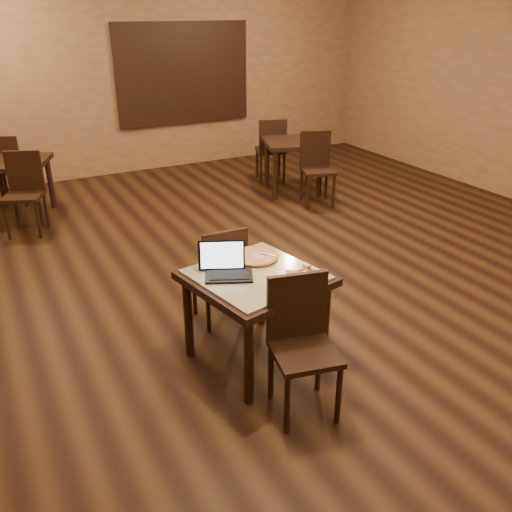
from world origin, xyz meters
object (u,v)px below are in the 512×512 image
other_table_b (15,170)px  other_table_b_chair_near (24,188)px  chair_main_near (301,337)px  other_table_a (293,149)px  laptop (225,266)px  other_table_b_chair_far (8,166)px  chair_main_far (222,270)px  other_table_a_chair_near (317,164)px  other_table_a_chair_far (272,147)px  pizza_pan (255,258)px  tiled_table (256,286)px

other_table_b → other_table_b_chair_near: size_ratio=1.08×
chair_main_near → other_table_a: (2.52, 4.18, 0.09)m
laptop → other_table_b_chair_far: laptop is taller
chair_main_near → chair_main_far: chair_main_near is taller
other_table_a → other_table_b_chair_far: 4.06m
other_table_a_chair_near → other_table_a_chair_far: size_ratio=1.00×
pizza_pan → other_table_a_chair_near: 3.68m
other_table_a_chair_far → other_table_b_chair_near: bearing=25.0°
other_table_a_chair_far → chair_main_near: bearing=81.3°
other_table_a_chair_near → pizza_pan: bearing=-112.9°
chair_main_near → other_table_b: 5.12m
chair_main_near → other_table_a_chair_far: bearing=75.2°
other_table_b_chair_near → other_table_b_chair_far: bearing=116.7°
chair_main_far → other_table_a: bearing=-128.7°
laptop → chair_main_near: bearing=-48.4°
other_table_a → chair_main_near: bearing=-102.2°
other_table_b → laptop: bearing=-52.8°
tiled_table → pizza_pan: 0.29m
other_table_a_chair_near → other_table_b_chair_near: size_ratio=1.01×
chair_main_far → pizza_pan: (0.12, -0.38, 0.25)m
laptop → other_table_a_chair_near: 4.00m
tiled_table → chair_main_near: bearing=-99.7°
chair_main_far → other_table_b: 3.93m
tiled_table → other_table_b_chair_near: 3.95m
chair_main_far → other_table_a: chair_main_far is taller
other_table_a_chair_far → other_table_b_chair_far: size_ratio=1.01×
other_table_b_chair_near → tiled_table: bearing=-48.8°
other_table_a_chair_far → laptop: bearing=75.1°
tiled_table → pizza_pan: (0.12, 0.24, 0.11)m
tiled_table → other_table_a_chair_near: 3.93m
other_table_b_chair_near → other_table_b_chair_far: size_ratio=1.00×
other_table_a → other_table_b_chair_near: other_table_b_chair_near is taller
chair_main_near → pizza_pan: chair_main_near is taller
pizza_pan → tiled_table: bearing=-116.6°
chair_main_far → other_table_a_chair_near: other_table_a_chair_near is taller
other_table_a → other_table_b: other_table_a is taller
other_table_a_chair_far → other_table_b_chair_near: size_ratio=1.01×
other_table_a → other_table_b_chair_far: other_table_b_chair_far is taller
pizza_pan → other_table_b_chair_near: other_table_b_chair_near is taller
other_table_b_chair_near → other_table_a_chair_near: bearing=11.6°
other_table_a → other_table_a_chair_far: other_table_a_chair_far is taller
laptop → other_table_a: (2.74, 3.46, -0.18)m
tiled_table → laptop: 0.28m
tiled_table → chair_main_far: chair_main_far is taller
other_table_a_chair_near → other_table_b_chair_near: 3.86m
tiled_table → other_table_b_chair_far: size_ratio=1.09×
pizza_pan → other_table_b_chair_far: (-1.40, 4.69, -0.20)m
chair_main_far → other_table_a_chair_far: size_ratio=0.91×
other_table_b_chair_far → other_table_b: bearing=116.7°
other_table_b_chair_near → chair_main_near: bearing=-51.0°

